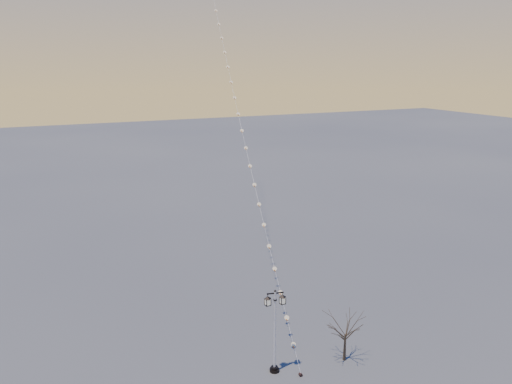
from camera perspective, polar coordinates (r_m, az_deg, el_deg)
ground at (r=34.76m, az=2.16°, el=-20.01°), size 300.00×300.00×0.00m
street_lamp at (r=33.50m, az=2.14°, el=-14.98°), size 1.45×0.70×5.80m
bare_tree at (r=35.52m, az=10.08°, el=-14.78°), size 2.12×2.12×3.52m
kite_train at (r=52.64m, az=-3.58°, el=17.56°), size 9.54×48.89×45.30m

